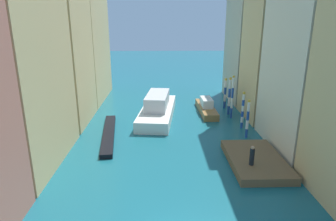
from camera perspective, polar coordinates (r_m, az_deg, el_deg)
ground_plane at (r=38.14m, az=-0.07°, el=0.28°), size 154.00×154.00×0.00m
building_left_2 at (r=34.15m, az=-21.92°, el=11.90°), size 7.25×8.53×17.27m
building_left_3 at (r=43.98m, az=-17.64°, el=16.55°), size 7.25×12.15×22.37m
building_right_1 at (r=28.01m, az=27.80°, el=9.99°), size 7.25×9.29×16.98m
building_right_2 at (r=35.71m, az=21.30°, el=13.40°), size 7.25×7.21×18.82m
building_right_3 at (r=43.76m, az=16.78°, el=11.59°), size 7.25×9.02×14.72m
waterfront_dock at (r=24.84m, az=16.63°, el=-9.25°), size 4.19×6.98×0.62m
person_on_dock at (r=23.06m, az=16.01°, el=-8.52°), size 0.36×0.36×1.53m
mooring_pole_0 at (r=29.31m, az=15.23°, el=-1.51°), size 0.28×0.28×3.88m
mooring_pole_1 at (r=31.93m, az=14.33°, el=0.18°), size 0.30×0.30×3.97m
mooring_pole_2 at (r=34.83m, az=12.39°, el=2.65°), size 0.28×0.28×5.07m
mooring_pole_3 at (r=36.14m, az=11.86°, el=2.84°), size 0.34×0.34×4.62m
mooring_pole_4 at (r=38.82m, az=11.05°, el=3.39°), size 0.34×0.34×3.99m
vaporetto_white at (r=34.74m, az=-2.05°, el=0.41°), size 4.82×11.97×2.86m
gondola_black at (r=29.92m, az=-11.45°, el=-4.46°), size 2.32×10.60×0.42m
motorboat_0 at (r=37.02m, az=7.47°, el=0.62°), size 1.88×7.53×1.80m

